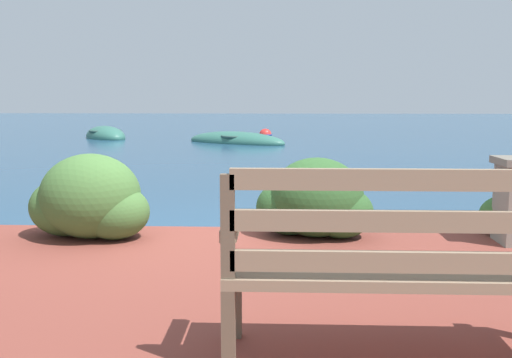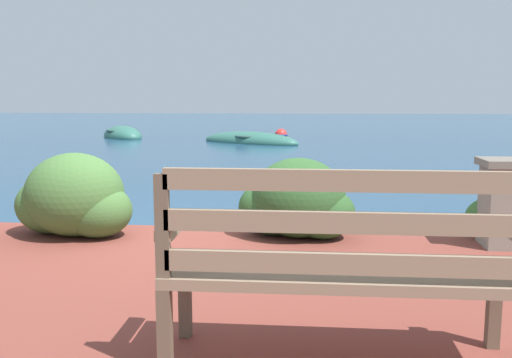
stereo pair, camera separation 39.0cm
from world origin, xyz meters
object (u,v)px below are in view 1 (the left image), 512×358
rowboat_mid (105,136)px  mooring_buoy (265,135)px  rowboat_nearest (236,141)px  park_bench (400,262)px

rowboat_mid → mooring_buoy: (5.38, 0.80, 0.01)m
mooring_buoy → rowboat_mid: bearing=-171.5°
mooring_buoy → rowboat_nearest: bearing=-108.0°
park_bench → mooring_buoy: bearing=88.1°
rowboat_mid → rowboat_nearest: bearing=-149.7°
park_bench → rowboat_nearest: size_ratio=0.47×
rowboat_nearest → rowboat_mid: bearing=-172.3°
park_bench → rowboat_nearest: park_bench is taller
park_bench → rowboat_nearest: bearing=91.9°
rowboat_mid → mooring_buoy: bearing=-120.0°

